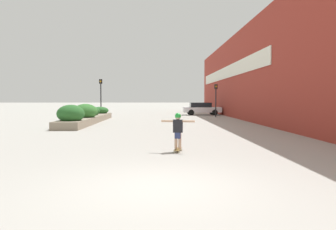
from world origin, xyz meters
The scene contains 9 objects.
ground_plane centered at (0.00, 0.00, 0.00)m, with size 300.00×300.00×0.00m, color #A3A099.
building_wall_right centered at (7.22, 20.41, 3.88)m, with size 0.67×47.36×7.75m.
planter_box centered at (-5.35, 17.65, 0.53)m, with size 1.75×12.83×1.44m.
skateboard centered at (0.62, 4.39, 0.07)m, with size 0.33×0.72×0.10m.
skateboarder centered at (0.62, 4.39, 0.83)m, with size 1.13×0.32×1.22m.
car_leftmost centered at (4.63, 29.45, 0.73)m, with size 4.13×2.02×1.38m.
car_center_left centered at (15.38, 33.14, 0.85)m, with size 3.92×1.99×1.64m.
traffic_light_left centered at (-5.76, 25.67, 2.51)m, with size 0.28×0.30×3.71m.
traffic_light_right centered at (5.47, 25.06, 2.20)m, with size 0.28×0.30×3.20m.
Camera 1 is at (0.01, -6.59, 1.79)m, focal length 35.00 mm.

